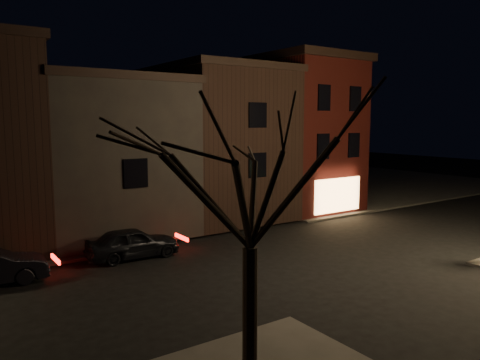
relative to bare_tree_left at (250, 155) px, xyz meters
name	(u,v)px	position (x,y,z in m)	size (l,w,h in m)	color
ground	(302,256)	(8.00, 7.00, -5.43)	(120.00, 120.00, 0.00)	black
sidewalk_far_right	(316,180)	(28.00, 27.00, -5.37)	(30.00, 30.00, 0.12)	#2D2B28
corner_building	(297,132)	(16.00, 16.47, -0.03)	(6.50, 8.50, 10.50)	#410E0B
row_building_a	(211,142)	(9.50, 17.50, -0.60)	(7.30, 10.30, 9.40)	black
row_building_b	(101,154)	(2.25, 17.50, -1.10)	(7.80, 10.30, 8.40)	black
bare_tree_left	(250,155)	(0.00, 0.00, 0.00)	(5.60, 5.60, 7.50)	black
parked_car_a	(133,243)	(1.50, 11.17, -4.72)	(1.68, 4.17, 1.42)	black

